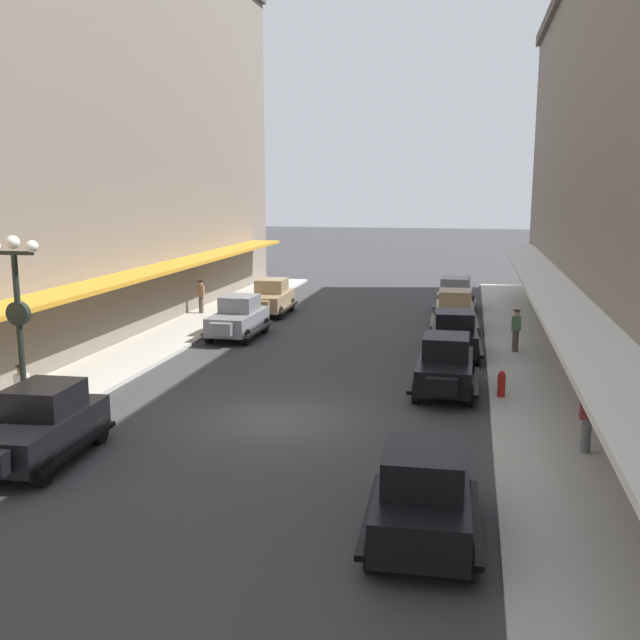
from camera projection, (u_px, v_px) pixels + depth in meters
name	position (u px, v px, depth m)	size (l,w,h in m)	color
ground_plane	(277.00, 419.00, 20.47)	(200.00, 200.00, 0.00)	#38383A
sidewalk_left	(42.00, 401.00, 21.98)	(3.00, 60.00, 0.15)	#B7B5AD
sidewalk_right	(550.00, 435.00, 18.93)	(3.00, 60.00, 0.15)	#B7B5AD
parked_car_0	(454.00, 333.00, 27.91)	(2.27, 4.31, 1.84)	black
parked_car_1	(238.00, 317.00, 31.44)	(2.20, 4.28, 1.84)	slate
parked_car_2	(445.00, 364.00, 22.97)	(2.17, 4.27, 1.84)	black
parked_car_3	(454.00, 310.00, 33.13)	(2.28, 4.31, 1.84)	#997F5B
parked_car_4	(455.00, 294.00, 38.14)	(2.31, 4.32, 1.84)	slate
parked_car_5	(271.00, 297.00, 37.22)	(2.22, 4.29, 1.84)	#997F5B
parked_car_6	(423.00, 492.00, 13.33)	(2.25, 4.30, 1.84)	black
parked_car_7	(41.00, 423.00, 17.20)	(2.30, 4.32, 1.84)	black
lamp_post_with_clock	(19.00, 323.00, 18.95)	(1.42, 0.44, 5.16)	black
fire_hydrant	(501.00, 384.00, 22.09)	(0.24, 0.24, 0.82)	#B21E19
pedestrian_0	(516.00, 330.00, 28.10)	(0.36, 0.28, 1.67)	#4C4238
pedestrian_1	(23.00, 394.00, 19.41)	(0.36, 0.28, 1.67)	slate
pedestrian_2	(201.00, 296.00, 36.81)	(0.36, 0.28, 1.67)	#4C4238
pedestrian_3	(587.00, 419.00, 17.34)	(0.36, 0.24, 1.64)	slate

